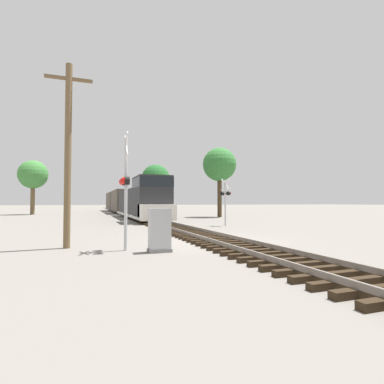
{
  "coord_description": "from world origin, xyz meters",
  "views": [
    {
      "loc": [
        -5.58,
        -13.08,
        1.8
      ],
      "look_at": [
        0.55,
        4.24,
        2.44
      ],
      "focal_mm": 28.0,
      "sensor_mm": 36.0,
      "label": 1
    }
  ],
  "objects_px": {
    "freight_train": "(125,202)",
    "tree_far_right": "(219,165)",
    "utility_pole": "(68,151)",
    "tree_mid_background": "(33,175)",
    "crossing_signal_far": "(226,197)",
    "relay_cabinet": "(160,230)",
    "crossing_signal_near": "(125,184)",
    "tree_deep_background": "(156,179)"
  },
  "relations": [
    {
      "from": "relay_cabinet",
      "to": "utility_pole",
      "type": "height_order",
      "value": "utility_pole"
    },
    {
      "from": "freight_train",
      "to": "tree_deep_background",
      "type": "distance_m",
      "value": 12.96
    },
    {
      "from": "tree_far_right",
      "to": "tree_mid_background",
      "type": "bearing_deg",
      "value": 145.04
    },
    {
      "from": "tree_mid_background",
      "to": "tree_far_right",
      "type": "bearing_deg",
      "value": -34.96
    },
    {
      "from": "crossing_signal_near",
      "to": "crossing_signal_far",
      "type": "distance_m",
      "value": 12.72
    },
    {
      "from": "crossing_signal_far",
      "to": "tree_deep_background",
      "type": "bearing_deg",
      "value": -20.98
    },
    {
      "from": "utility_pole",
      "to": "tree_far_right",
      "type": "xyz_separation_m",
      "value": [
        16.14,
        20.65,
        2.56
      ]
    },
    {
      "from": "relay_cabinet",
      "to": "tree_deep_background",
      "type": "height_order",
      "value": "tree_deep_background"
    },
    {
      "from": "tree_mid_background",
      "to": "tree_deep_background",
      "type": "bearing_deg",
      "value": 19.3
    },
    {
      "from": "freight_train",
      "to": "utility_pole",
      "type": "bearing_deg",
      "value": -100.57
    },
    {
      "from": "tree_deep_background",
      "to": "crossing_signal_near",
      "type": "bearing_deg",
      "value": -103.95
    },
    {
      "from": "tree_mid_background",
      "to": "tree_deep_background",
      "type": "height_order",
      "value": "tree_deep_background"
    },
    {
      "from": "crossing_signal_far",
      "to": "relay_cabinet",
      "type": "relative_size",
      "value": 2.29
    },
    {
      "from": "relay_cabinet",
      "to": "tree_far_right",
      "type": "relative_size",
      "value": 0.19
    },
    {
      "from": "relay_cabinet",
      "to": "tree_mid_background",
      "type": "xyz_separation_m",
      "value": [
        -10.01,
        38.77,
        5.08
      ]
    },
    {
      "from": "crossing_signal_far",
      "to": "utility_pole",
      "type": "bearing_deg",
      "value": 109.36
    },
    {
      "from": "tree_mid_background",
      "to": "tree_deep_background",
      "type": "xyz_separation_m",
      "value": [
        20.04,
        7.02,
        0.46
      ]
    },
    {
      "from": "crossing_signal_far",
      "to": "relay_cabinet",
      "type": "height_order",
      "value": "crossing_signal_far"
    },
    {
      "from": "freight_train",
      "to": "tree_deep_background",
      "type": "height_order",
      "value": "tree_deep_background"
    },
    {
      "from": "freight_train",
      "to": "utility_pole",
      "type": "xyz_separation_m",
      "value": [
        -6.29,
        -33.7,
        1.93
      ]
    },
    {
      "from": "relay_cabinet",
      "to": "tree_mid_background",
      "type": "height_order",
      "value": "tree_mid_background"
    },
    {
      "from": "relay_cabinet",
      "to": "crossing_signal_far",
      "type": "bearing_deg",
      "value": 53.1
    },
    {
      "from": "freight_train",
      "to": "crossing_signal_far",
      "type": "xyz_separation_m",
      "value": [
        4.49,
        -25.77,
        0.34
      ]
    },
    {
      "from": "utility_pole",
      "to": "tree_far_right",
      "type": "bearing_deg",
      "value": 51.98
    },
    {
      "from": "crossing_signal_near",
      "to": "relay_cabinet",
      "type": "distance_m",
      "value": 2.21
    },
    {
      "from": "tree_deep_background",
      "to": "tree_far_right",
      "type": "bearing_deg",
      "value": -82.9
    },
    {
      "from": "crossing_signal_far",
      "to": "relay_cabinet",
      "type": "distance_m",
      "value": 12.63
    },
    {
      "from": "utility_pole",
      "to": "tree_mid_background",
      "type": "height_order",
      "value": "tree_mid_background"
    },
    {
      "from": "tree_far_right",
      "to": "tree_mid_background",
      "type": "distance_m",
      "value": 27.96
    },
    {
      "from": "relay_cabinet",
      "to": "tree_far_right",
      "type": "height_order",
      "value": "tree_far_right"
    },
    {
      "from": "crossing_signal_near",
      "to": "utility_pole",
      "type": "distance_m",
      "value": 2.82
    },
    {
      "from": "crossing_signal_near",
      "to": "utility_pole",
      "type": "relative_size",
      "value": 0.6
    },
    {
      "from": "crossing_signal_near",
      "to": "tree_deep_background",
      "type": "height_order",
      "value": "tree_deep_background"
    },
    {
      "from": "tree_mid_background",
      "to": "utility_pole",
      "type": "bearing_deg",
      "value": -79.55
    },
    {
      "from": "freight_train",
      "to": "tree_far_right",
      "type": "xyz_separation_m",
      "value": [
        9.85,
        -13.05,
        4.49
      ]
    },
    {
      "from": "relay_cabinet",
      "to": "tree_deep_background",
      "type": "bearing_deg",
      "value": 77.64
    },
    {
      "from": "crossing_signal_near",
      "to": "tree_far_right",
      "type": "xyz_separation_m",
      "value": [
        14.06,
        22.0,
        3.89
      ]
    },
    {
      "from": "freight_train",
      "to": "crossing_signal_far",
      "type": "relative_size",
      "value": 12.75
    },
    {
      "from": "crossing_signal_far",
      "to": "tree_mid_background",
      "type": "distance_m",
      "value": 33.86
    },
    {
      "from": "tree_far_right",
      "to": "relay_cabinet",
      "type": "bearing_deg",
      "value": -119.55
    },
    {
      "from": "freight_train",
      "to": "crossing_signal_far",
      "type": "distance_m",
      "value": 26.16
    },
    {
      "from": "freight_train",
      "to": "crossing_signal_near",
      "type": "height_order",
      "value": "crossing_signal_near"
    }
  ]
}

